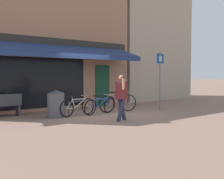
{
  "coord_description": "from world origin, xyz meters",
  "views": [
    {
      "loc": [
        -6.85,
        -8.8,
        1.61
      ],
      "look_at": [
        -0.19,
        -0.74,
        1.05
      ],
      "focal_mm": 45.0,
      "sensor_mm": 36.0,
      "label": 1
    }
  ],
  "objects": [
    {
      "name": "ground_plane",
      "position": [
        0.0,
        0.0,
        0.0
      ],
      "size": [
        160.0,
        160.0,
        0.0
      ],
      "primitive_type": "plane",
      "color": "#846656"
    },
    {
      "name": "litter_bin",
      "position": [
        -1.79,
        0.64,
        0.52
      ],
      "size": [
        0.65,
        0.65,
        1.03
      ],
      "color": "#515459",
      "rests_on": "ground_plane"
    },
    {
      "name": "parking_sign",
      "position": [
        2.77,
        -0.52,
        1.58
      ],
      "size": [
        0.44,
        0.07,
        2.6
      ],
      "color": "slate",
      "rests_on": "ground_plane"
    },
    {
      "name": "bicycle_silver",
      "position": [
        -0.96,
        0.43,
        0.36
      ],
      "size": [
        1.74,
        0.54,
        0.81
      ],
      "rotation": [
        -0.06,
        0.0,
        0.16
      ],
      "color": "black",
      "rests_on": "ground_plane"
    },
    {
      "name": "bicycle_blue",
      "position": [
        -0.02,
        0.23,
        0.35
      ],
      "size": [
        1.76,
        0.52,
        0.81
      ],
      "rotation": [
        0.11,
        0.0,
        0.17
      ],
      "color": "black",
      "rests_on": "ground_plane"
    },
    {
      "name": "bike_rack_rail",
      "position": [
        0.02,
        0.58,
        0.46
      ],
      "size": [
        2.67,
        0.04,
        0.57
      ],
      "color": "#47494F",
      "rests_on": "ground_plane"
    },
    {
      "name": "pedestrian_adult",
      "position": [
        -0.4,
        -1.52,
        0.97
      ],
      "size": [
        0.6,
        0.67,
        1.61
      ],
      "rotation": [
        0.0,
        0.0,
        3.05
      ],
      "color": "#282D47",
      "rests_on": "ground_plane"
    },
    {
      "name": "shop_front",
      "position": [
        -0.66,
        4.15,
        3.22
      ],
      "size": [
        8.75,
        4.46,
        6.45
      ],
      "color": "#9E7056",
      "rests_on": "ground_plane"
    },
    {
      "name": "bicycle_purple",
      "position": [
        0.98,
        0.27,
        0.4
      ],
      "size": [
        1.74,
        0.61,
        0.88
      ],
      "rotation": [
        0.03,
        0.0,
        -0.24
      ],
      "color": "black",
      "rests_on": "ground_plane"
    },
    {
      "name": "neighbour_building",
      "position": [
        6.79,
        4.66,
        3.55
      ],
      "size": [
        5.76,
        4.0,
        7.1
      ],
      "color": "tan",
      "rests_on": "ground_plane"
    }
  ]
}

